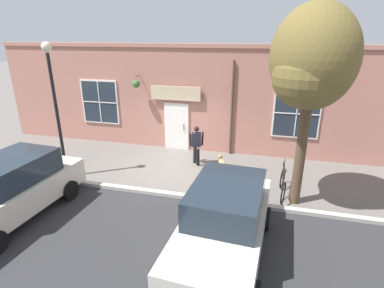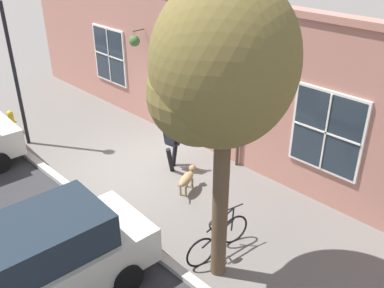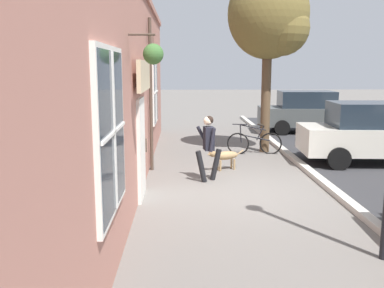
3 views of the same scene
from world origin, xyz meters
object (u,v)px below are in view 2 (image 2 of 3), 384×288
(fire_hydrant, at_px, (11,121))
(street_lamp, at_px, (9,47))
(parked_car_mid_block, at_px, (39,263))
(pedestrian_walking, at_px, (172,139))
(dog_on_leash, at_px, (187,178))
(street_tree_by_curb, at_px, (219,73))
(leaning_bicycle, at_px, (218,239))

(fire_hydrant, bearing_deg, street_lamp, 90.00)
(fire_hydrant, bearing_deg, parked_car_mid_block, 70.00)
(pedestrian_walking, xyz_separation_m, street_lamp, (2.24, -4.37, 2.15))
(pedestrian_walking, xyz_separation_m, fire_hydrant, (2.24, -5.47, -0.54))
(dog_on_leash, height_order, parked_car_mid_block, parked_car_mid_block)
(parked_car_mid_block, bearing_deg, street_tree_by_curb, 147.32)
(leaning_bicycle, relative_size, street_lamp, 0.37)
(street_tree_by_curb, height_order, street_lamp, street_tree_by_curb)
(dog_on_leash, bearing_deg, parked_car_mid_block, 9.30)
(pedestrian_walking, bearing_deg, street_tree_by_curb, 59.02)
(street_lamp, distance_m, fire_hydrant, 2.91)
(street_tree_by_curb, height_order, fire_hydrant, street_tree_by_curb)
(pedestrian_walking, height_order, fire_hydrant, pedestrian_walking)
(street_tree_by_curb, xyz_separation_m, fire_hydrant, (0.08, -9.06, -3.82))
(dog_on_leash, relative_size, leaning_bicycle, 0.60)
(dog_on_leash, bearing_deg, pedestrian_walking, -113.78)
(street_tree_by_curb, bearing_deg, leaning_bicycle, -147.04)
(pedestrian_walking, distance_m, fire_hydrant, 5.93)
(dog_on_leash, height_order, leaning_bicycle, leaning_bicycle)
(parked_car_mid_block, bearing_deg, leaning_bicycle, 155.95)
(parked_car_mid_block, xyz_separation_m, fire_hydrant, (-2.66, -7.30, -0.48))
(pedestrian_walking, xyz_separation_m, street_tree_by_curb, (2.16, 3.59, 3.27))
(leaning_bicycle, distance_m, fire_hydrant, 8.76)
(street_lamp, xyz_separation_m, fire_hydrant, (0.00, -1.10, -2.69))
(street_lamp, bearing_deg, street_tree_by_curb, 90.60)
(street_tree_by_curb, relative_size, parked_car_mid_block, 1.31)
(dog_on_leash, distance_m, fire_hydrant, 6.81)
(parked_car_mid_block, distance_m, fire_hydrant, 7.78)
(street_lamp, bearing_deg, leaning_bicycle, 94.28)
(pedestrian_walking, relative_size, leaning_bicycle, 0.92)
(leaning_bicycle, distance_m, street_lamp, 8.13)
(pedestrian_walking, height_order, parked_car_mid_block, parked_car_mid_block)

